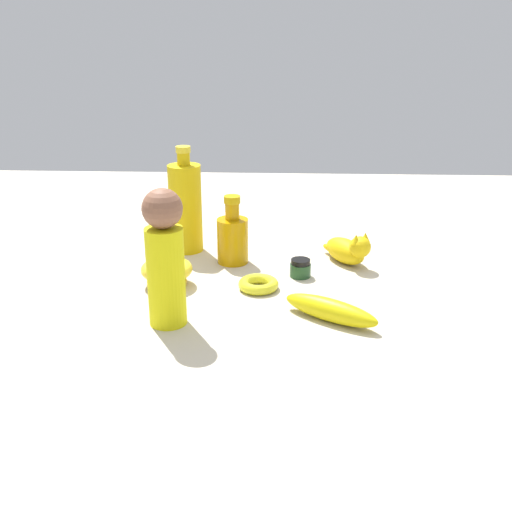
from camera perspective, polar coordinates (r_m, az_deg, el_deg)
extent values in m
plane|color=#BCB29E|center=(1.29, 0.00, -2.30)|extent=(2.00, 2.00, 0.00)
cylinder|color=#BD8506|center=(1.38, -2.19, 1.42)|extent=(0.07, 0.07, 0.10)
cylinder|color=#BD8506|center=(1.35, -2.23, 4.20)|extent=(0.03, 0.03, 0.04)
cylinder|color=#BE9509|center=(1.35, -2.24, 5.29)|extent=(0.04, 0.04, 0.02)
ellipsoid|color=yellow|center=(1.12, 6.95, -5.01)|extent=(0.18, 0.14, 0.04)
cylinder|color=gold|center=(1.28, -8.24, -2.49)|extent=(0.08, 0.08, 0.01)
torus|color=yellow|center=(1.27, -8.31, -1.22)|extent=(0.11, 0.11, 0.03)
ellipsoid|color=gold|center=(1.40, 8.29, 0.49)|extent=(0.11, 0.13, 0.05)
sphere|color=gold|center=(1.35, 9.67, 0.83)|extent=(0.05, 0.05, 0.05)
cone|color=gold|center=(1.35, 10.14, 1.73)|extent=(0.02, 0.02, 0.02)
cone|color=gold|center=(1.34, 9.29, 1.55)|extent=(0.02, 0.02, 0.02)
ellipsoid|color=gold|center=(1.44, 6.96, 0.71)|extent=(0.04, 0.05, 0.02)
torus|color=yellow|center=(1.25, 0.23, -2.65)|extent=(0.08, 0.08, 0.02)
cylinder|color=gold|center=(1.45, -6.58, 4.41)|extent=(0.08, 0.08, 0.21)
cylinder|color=gold|center=(1.42, -6.77, 8.98)|extent=(0.03, 0.03, 0.03)
cylinder|color=yellow|center=(1.41, -6.81, 9.84)|extent=(0.03, 0.03, 0.01)
cylinder|color=yellow|center=(1.09, -8.37, -1.93)|extent=(0.09, 0.09, 0.18)
sphere|color=brown|center=(1.05, -8.73, 4.39)|extent=(0.07, 0.07, 0.07)
cylinder|color=#1E4422|center=(1.31, 4.15, -1.32)|extent=(0.04, 0.04, 0.03)
cylinder|color=gold|center=(1.31, 4.16, -0.83)|extent=(0.04, 0.04, 0.00)
cylinder|color=black|center=(1.31, 4.17, -0.53)|extent=(0.04, 0.04, 0.01)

